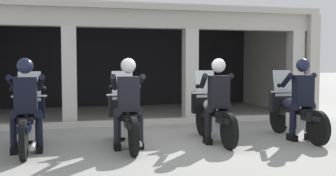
% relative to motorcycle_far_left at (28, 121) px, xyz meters
% --- Properties ---
extents(ground_plane, '(80.00, 80.00, 0.00)m').
position_rel_motorcycle_far_left_xyz_m(ground_plane, '(2.53, 2.94, -0.50)').
color(ground_plane, gray).
extents(station_building, '(10.34, 4.59, 2.97)m').
position_rel_motorcycle_far_left_xyz_m(station_building, '(2.27, 5.12, 1.42)').
color(station_building, black).
rests_on(station_building, ground).
extents(kerb_strip, '(9.84, 0.24, 0.12)m').
position_rel_motorcycle_far_left_xyz_m(kerb_strip, '(2.27, 2.31, -0.44)').
color(kerb_strip, '#B7B5AD').
rests_on(kerb_strip, ground).
extents(motorcycle_far_left, '(0.62, 2.04, 1.35)m').
position_rel_motorcycle_far_left_xyz_m(motorcycle_far_left, '(0.00, 0.00, 0.00)').
color(motorcycle_far_left, black).
rests_on(motorcycle_far_left, ground).
extents(police_officer_far_left, '(0.63, 0.61, 1.58)m').
position_rel_motorcycle_far_left_xyz_m(police_officer_far_left, '(-0.00, -0.28, 0.44)').
color(police_officer_far_left, black).
rests_on(police_officer_far_left, ground).
extents(motorcycle_center_left, '(0.62, 2.04, 1.35)m').
position_rel_motorcycle_far_left_xyz_m(motorcycle_center_left, '(1.69, -0.11, 0.00)').
color(motorcycle_center_left, black).
rests_on(motorcycle_center_left, ground).
extents(police_officer_center_left, '(0.63, 0.61, 1.58)m').
position_rel_motorcycle_far_left_xyz_m(police_officer_center_left, '(1.69, -0.39, 0.44)').
color(police_officer_center_left, black).
rests_on(police_officer_center_left, ground).
extents(motorcycle_center_right, '(0.62, 2.04, 1.35)m').
position_rel_motorcycle_far_left_xyz_m(motorcycle_center_right, '(3.38, -0.03, 0.00)').
color(motorcycle_center_right, black).
rests_on(motorcycle_center_right, ground).
extents(police_officer_center_right, '(0.63, 0.61, 1.58)m').
position_rel_motorcycle_far_left_xyz_m(police_officer_center_right, '(3.38, -0.31, 0.44)').
color(police_officer_center_right, black).
rests_on(police_officer_center_right, ground).
extents(motorcycle_far_right, '(0.62, 2.04, 1.35)m').
position_rel_motorcycle_far_left_xyz_m(motorcycle_far_right, '(5.06, -0.13, 0.00)').
color(motorcycle_far_right, black).
rests_on(motorcycle_far_right, ground).
extents(police_officer_far_right, '(0.63, 0.61, 1.58)m').
position_rel_motorcycle_far_left_xyz_m(police_officer_far_right, '(5.06, -0.41, 0.44)').
color(police_officer_far_right, black).
rests_on(police_officer_far_right, ground).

